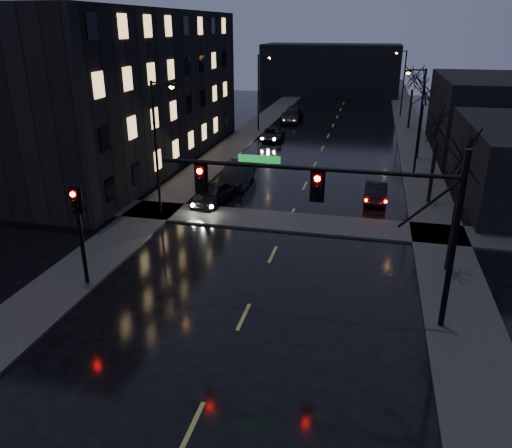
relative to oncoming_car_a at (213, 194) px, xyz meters
The scene contains 21 objects.
sidewalk_left 14.74m from the oncoming_car_a, 102.67° to the left, with size 3.00×140.00×0.12m, color #2D2D2B.
sidewalk_right 19.91m from the oncoming_car_a, 46.21° to the left, with size 3.00×140.00×0.12m, color #2D2D2B.
sidewalk_cross 5.72m from the oncoming_car_a, 22.04° to the right, with size 40.00×3.00×0.12m, color #2D2D2B.
apartment_block 15.55m from the oncoming_car_a, 140.17° to the left, with size 12.00×30.00×12.00m, color black.
commercial_right_far 35.36m from the oncoming_car_a, 50.86° to the left, with size 12.00×18.00×6.00m, color black.
far_block 57.51m from the oncoming_car_a, 87.73° to the left, with size 22.00×10.00×8.00m, color black.
signal_mast 15.36m from the oncoming_car_a, 51.92° to the right, with size 11.11×0.41×7.00m.
signal_pole_left 12.07m from the oncoming_car_a, 100.85° to the right, with size 0.35×0.41×4.53m.
tree_near 16.16m from the oncoming_car_a, 25.89° to the right, with size 3.52×3.52×8.08m.
tree_mid_a 14.98m from the oncoming_car_a, 13.83° to the left, with size 3.30×3.30×7.58m.
tree_mid_b 21.40m from the oncoming_car_a, 48.34° to the left, with size 3.74×3.74×8.59m.
tree_far 32.83m from the oncoming_car_a, 65.04° to the left, with size 3.43×3.43×7.88m.
streetlight_l_near 5.37m from the oncoming_car_a, 131.28° to the right, with size 1.53×0.28×8.00m.
streetlight_l_far 24.81m from the oncoming_car_a, 95.42° to the left, with size 1.53×0.28×8.00m.
streetlight_r_mid 16.41m from the oncoming_car_a, 36.08° to the left, with size 1.53×0.28×8.00m.
streetlight_r_far 39.72m from the oncoming_car_a, 71.02° to the left, with size 1.53×0.28×8.00m.
oncoming_car_a is the anchor object (origin of this frame).
oncoming_car_b 4.70m from the oncoming_car_a, 84.69° to the left, with size 1.75×5.01×1.65m, color black.
oncoming_car_c 19.75m from the oncoming_car_a, 90.03° to the left, with size 2.11×4.57×1.27m, color black.
oncoming_car_d 30.48m from the oncoming_car_a, 89.55° to the left, with size 2.21×5.45×1.58m, color black.
lead_car 10.76m from the oncoming_car_a, 17.19° to the left, with size 1.42×4.07×1.34m, color black.
Camera 1 is at (4.35, -8.60, 10.87)m, focal length 35.00 mm.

